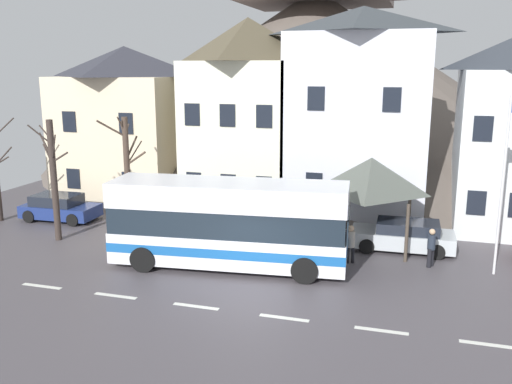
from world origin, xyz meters
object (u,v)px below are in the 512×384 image
(pedestrian_01, at_px, (351,241))
(flagpole, at_px, (506,173))
(bare_tree_00, at_px, (54,179))
(transit_bus, at_px, (229,225))
(townhouse_02, at_px, (360,115))
(bare_tree_02, at_px, (127,172))
(parked_car_00, at_px, (60,208))
(hilltop_castle, at_px, (314,71))
(pedestrian_00, at_px, (431,247))
(public_bench, at_px, (326,221))
(townhouse_01, at_px, (248,115))
(bus_shelter, at_px, (371,176))
(parked_car_01, at_px, (403,236))
(townhouse_00, at_px, (128,124))

(pedestrian_01, distance_m, flagpole, 6.28)
(bare_tree_00, bearing_deg, flagpole, 3.30)
(bare_tree_00, bearing_deg, pedestrian_01, 3.14)
(transit_bus, xyz_separation_m, pedestrian_01, (4.54, 1.80, -0.80))
(townhouse_02, height_order, bare_tree_02, townhouse_02)
(pedestrian_01, bearing_deg, parked_car_00, 171.75)
(townhouse_02, xyz_separation_m, bare_tree_00, (-12.55, -8.03, -2.46))
(transit_bus, bearing_deg, hilltop_castle, 87.86)
(pedestrian_00, relative_size, flagpole, 0.23)
(public_bench, bearing_deg, pedestrian_01, -68.42)
(parked_car_00, height_order, pedestrian_00, pedestrian_00)
(townhouse_01, bearing_deg, flagpole, -31.15)
(townhouse_02, height_order, transit_bus, townhouse_02)
(townhouse_01, height_order, pedestrian_01, townhouse_01)
(flagpole, bearing_deg, pedestrian_00, 176.69)
(bus_shelter, distance_m, public_bench, 3.92)
(transit_bus, height_order, bare_tree_00, bare_tree_00)
(bus_shelter, relative_size, pedestrian_00, 2.54)
(flagpole, bearing_deg, public_bench, 151.28)
(transit_bus, bearing_deg, parked_car_01, 26.20)
(transit_bus, distance_m, bare_tree_00, 8.80)
(parked_car_01, distance_m, bare_tree_02, 12.78)
(townhouse_01, distance_m, bare_tree_00, 10.90)
(bus_shelter, bearing_deg, bare_tree_02, -173.06)
(townhouse_02, xyz_separation_m, bare_tree_02, (-9.89, -6.20, -2.35))
(transit_bus, bearing_deg, pedestrian_00, 10.94)
(hilltop_castle, bearing_deg, public_bench, -77.11)
(pedestrian_01, bearing_deg, townhouse_01, 131.00)
(transit_bus, xyz_separation_m, public_bench, (2.84, 6.10, -1.25))
(parked_car_01, xyz_separation_m, bare_tree_02, (-12.51, -1.16, 2.32))
(townhouse_00, height_order, bare_tree_02, townhouse_00)
(townhouse_00, distance_m, bare_tree_00, 8.45)
(pedestrian_00, bearing_deg, bare_tree_02, 177.42)
(parked_car_00, bearing_deg, bare_tree_00, -57.03)
(townhouse_02, xyz_separation_m, pedestrian_01, (0.65, -7.31, -4.40))
(transit_bus, distance_m, bus_shelter, 6.72)
(hilltop_castle, bearing_deg, parked_car_01, -69.33)
(bus_shelter, bearing_deg, townhouse_00, 160.74)
(parked_car_01, bearing_deg, public_bench, -30.17)
(pedestrian_00, bearing_deg, public_bench, 141.52)
(townhouse_01, relative_size, hilltop_castle, 0.24)
(pedestrian_01, xyz_separation_m, public_bench, (-1.70, 4.30, -0.45))
(bare_tree_02, bearing_deg, bus_shelter, 6.94)
(pedestrian_00, distance_m, pedestrian_01, 3.13)
(parked_car_00, height_order, public_bench, parked_car_00)
(townhouse_02, relative_size, transit_bus, 1.13)
(townhouse_01, bearing_deg, pedestrian_01, -49.00)
(public_bench, distance_m, flagpole, 8.91)
(hilltop_castle, bearing_deg, pedestrian_00, -68.38)
(transit_bus, distance_m, pedestrian_00, 8.01)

